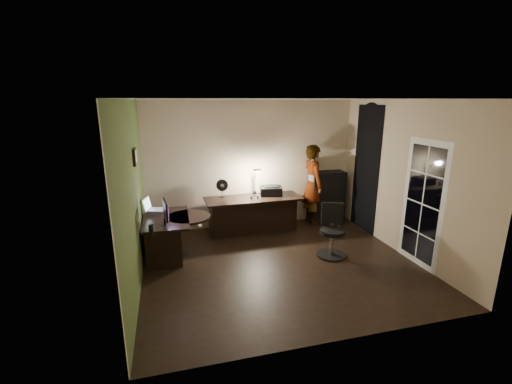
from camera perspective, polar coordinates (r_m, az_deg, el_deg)
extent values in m
cube|color=black|center=(5.95, 4.05, -11.88)|extent=(4.50, 4.00, 0.01)
cube|color=silver|center=(5.30, 4.61, 15.22)|extent=(4.50, 4.00, 0.01)
cube|color=#C9B393|center=(7.35, -0.76, 4.58)|extent=(4.50, 0.01, 2.70)
cube|color=#C9B393|center=(3.72, 14.39, -6.46)|extent=(4.50, 0.01, 2.70)
cube|color=#C9B393|center=(5.21, -19.86, -0.70)|extent=(0.01, 4.00, 2.70)
cube|color=#C9B393|center=(6.55, 23.35, 2.04)|extent=(0.01, 4.00, 2.70)
cube|color=#475C2A|center=(5.21, -19.69, -0.69)|extent=(0.00, 4.00, 2.70)
cube|color=black|center=(7.46, 17.88, 3.62)|extent=(0.01, 0.90, 2.60)
cube|color=white|center=(6.19, 25.99, -1.82)|extent=(0.02, 0.92, 2.10)
cube|color=black|center=(5.55, -19.58, 5.53)|extent=(0.04, 0.30, 0.25)
cube|color=black|center=(6.25, -14.57, -7.31)|extent=(0.80, 1.27, 0.72)
cube|color=black|center=(7.14, -0.40, -3.83)|extent=(2.00, 0.74, 0.75)
cube|color=black|center=(7.89, 11.63, -0.77)|extent=(0.77, 0.40, 1.15)
cube|color=silver|center=(6.37, -16.20, -3.24)|extent=(0.23, 0.19, 0.09)
cube|color=silver|center=(6.33, -16.30, -1.88)|extent=(0.41, 0.40, 0.23)
cube|color=black|center=(5.75, -14.99, -4.05)|extent=(0.14, 0.46, 0.30)
ellipsoid|color=silver|center=(5.64, -9.31, -5.53)|extent=(0.08, 0.10, 0.03)
cube|color=black|center=(6.52, -13.07, -3.01)|extent=(0.07, 0.13, 0.01)
cube|color=black|center=(5.85, -14.13, -5.16)|extent=(0.02, 0.15, 0.01)
cylinder|color=black|center=(5.38, -17.07, -6.17)|extent=(0.08, 0.08, 0.19)
cube|color=silver|center=(5.92, -16.86, -5.11)|extent=(0.17, 0.22, 0.01)
cube|color=black|center=(7.08, -5.67, 0.64)|extent=(0.26, 0.16, 0.38)
cube|color=#192DA0|center=(6.98, -0.24, -0.76)|extent=(0.17, 0.08, 0.08)
cube|color=black|center=(7.22, 2.52, 0.25)|extent=(0.51, 0.44, 0.20)
cube|color=black|center=(7.25, -0.21, 2.02)|extent=(0.19, 0.30, 0.61)
cube|color=black|center=(6.18, 12.64, -6.42)|extent=(0.67, 0.67, 0.93)
imported|color=#D8A88C|center=(7.67, 9.44, 1.25)|extent=(0.45, 0.65, 1.76)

